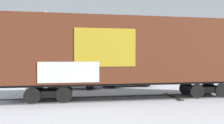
# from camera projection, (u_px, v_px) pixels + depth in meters

# --- Properties ---
(ground_plane) EXTENTS (260.00, 260.00, 0.00)m
(ground_plane) POSITION_uv_depth(u_px,v_px,m) (153.00, 98.00, 13.87)
(ground_plane) COLOR #B2B5BC
(track) EXTENTS (60.02, 3.32, 0.08)m
(track) POSITION_uv_depth(u_px,v_px,m) (123.00, 98.00, 13.50)
(track) COLOR #4C4742
(track) RESTS_ON ground_plane
(freight_car) EXTENTS (15.22, 3.45, 5.14)m
(freight_car) POSITION_uv_depth(u_px,v_px,m) (131.00, 52.00, 13.52)
(freight_car) COLOR #5B2B19
(freight_car) RESTS_ON ground_plane
(flagpole) EXTENTS (1.34, 0.89, 7.92)m
(flagpole) POSITION_uv_depth(u_px,v_px,m) (44.00, 36.00, 24.99)
(flagpole) COLOR silver
(flagpole) RESTS_ON ground_plane
(hillside) EXTENTS (153.29, 34.23, 14.49)m
(hillside) POSITION_uv_depth(u_px,v_px,m) (84.00, 51.00, 76.82)
(hillside) COLOR silver
(hillside) RESTS_ON ground_plane
(parked_car_white) EXTENTS (4.39, 2.24, 1.64)m
(parked_car_white) POSITION_uv_depth(u_px,v_px,m) (71.00, 79.00, 17.93)
(parked_car_white) COLOR silver
(parked_car_white) RESTS_ON ground_plane
(parked_car_black) EXTENTS (4.88, 2.20, 1.51)m
(parked_car_black) POSITION_uv_depth(u_px,v_px,m) (125.00, 78.00, 19.25)
(parked_car_black) COLOR black
(parked_car_black) RESTS_ON ground_plane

